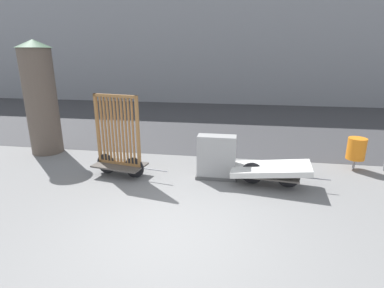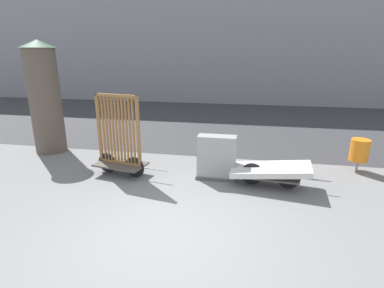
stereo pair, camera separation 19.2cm
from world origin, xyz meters
TOP-DOWN VIEW (x-y plane):
  - ground_plane at (0.00, 0.00)m, footprint 60.00×60.00m
  - road_strip at (0.00, 9.45)m, footprint 56.00×10.31m
  - building_facade at (0.00, 16.61)m, footprint 48.00×4.00m
  - bike_cart_with_bedframe at (-1.90, 2.47)m, footprint 2.04×0.97m
  - bike_cart_with_mattress at (1.90, 2.47)m, footprint 2.30×1.07m
  - utility_cabinet at (0.59, 2.71)m, footprint 1.01×0.44m
  - trash_bin at (4.28, 3.95)m, footprint 0.48×0.48m
  - advertising_column at (-4.98, 3.95)m, footprint 1.06×1.06m

SIDE VIEW (x-z plane):
  - ground_plane at x=0.00m, z-range 0.00..0.00m
  - road_strip at x=0.00m, z-range 0.00..0.01m
  - bike_cart_with_mattress at x=1.90m, z-range 0.10..0.70m
  - utility_cabinet at x=0.59m, z-range -0.04..1.08m
  - trash_bin at x=4.28m, z-range 0.14..1.03m
  - bike_cart_with_bedframe at x=-1.90m, z-range -0.31..1.81m
  - advertising_column at x=-4.98m, z-range 0.03..3.50m
  - building_facade at x=0.00m, z-range 0.00..10.42m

